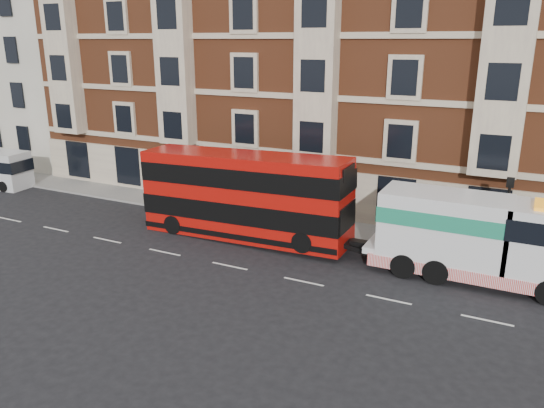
# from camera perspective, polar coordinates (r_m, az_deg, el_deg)

# --- Properties ---
(ground) EXTENTS (120.00, 120.00, 0.00)m
(ground) POSITION_cam_1_polar(r_m,az_deg,el_deg) (26.61, -4.57, -6.67)
(ground) COLOR black
(ground) RESTS_ON ground
(sidewalk) EXTENTS (90.00, 3.00, 0.15)m
(sidewalk) POSITION_cam_1_polar(r_m,az_deg,el_deg) (32.78, 2.16, -1.79)
(sidewalk) COLOR slate
(sidewalk) RESTS_ON ground
(victorian_terrace) EXTENTS (45.00, 12.00, 20.40)m
(victorian_terrace) POSITION_cam_1_polar(r_m,az_deg,el_deg) (37.79, 7.95, 16.04)
(victorian_terrace) COLOR brown
(victorian_terrace) RESTS_ON ground
(cream_block) EXTENTS (16.00, 10.00, 16.80)m
(cream_block) POSITION_cam_1_polar(r_m,az_deg,el_deg) (55.10, -25.07, 13.18)
(cream_block) COLOR beige
(cream_block) RESTS_ON ground
(lamp_post_west) EXTENTS (0.35, 0.15, 4.35)m
(lamp_post_west) POSITION_cam_1_polar(r_m,az_deg,el_deg) (33.79, -8.04, 3.23)
(lamp_post_west) COLOR black
(lamp_post_west) RESTS_ON sidewalk
(lamp_post_east) EXTENTS (0.35, 0.15, 4.35)m
(lamp_post_east) POSITION_cam_1_polar(r_m,az_deg,el_deg) (28.17, 23.88, -0.96)
(lamp_post_east) COLOR black
(lamp_post_east) RESTS_ON sidewalk
(double_decker_bus) EXTENTS (11.98, 2.75, 4.85)m
(double_decker_bus) POSITION_cam_1_polar(r_m,az_deg,el_deg) (29.36, -3.00, 1.02)
(double_decker_bus) COLOR #B10F09
(double_decker_bus) RESTS_ON ground
(tow_truck) EXTENTS (9.60, 2.84, 4.00)m
(tow_truck) POSITION_cam_1_polar(r_m,az_deg,el_deg) (26.07, 20.86, -3.30)
(tow_truck) COLOR silver
(tow_truck) RESTS_ON ground
(pedestrian) EXTENTS (0.64, 0.47, 1.60)m
(pedestrian) POSITION_cam_1_polar(r_m,az_deg,el_deg) (34.16, -7.57, 0.41)
(pedestrian) COLOR #1C2939
(pedestrian) RESTS_ON sidewalk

